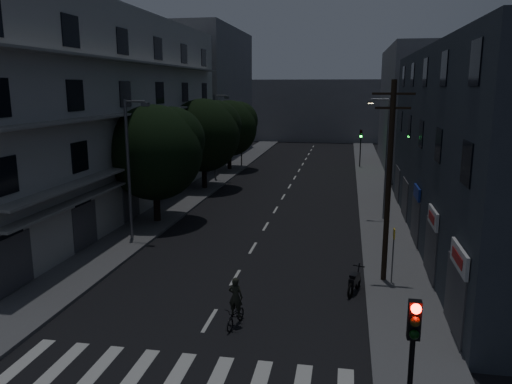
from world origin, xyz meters
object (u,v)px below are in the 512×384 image
(motorcycle, at_px, (354,282))
(cyclist, at_px, (236,310))
(traffic_signal_near, at_px, (412,350))
(utility_pole, at_px, (389,179))
(bus_stop_sign, at_px, (393,246))

(motorcycle, bearing_deg, cyclist, -121.16)
(traffic_signal_near, bearing_deg, utility_pole, 88.63)
(bus_stop_sign, bearing_deg, cyclist, -140.12)
(utility_pole, relative_size, motorcycle, 5.02)
(bus_stop_sign, height_order, cyclist, bus_stop_sign)
(traffic_signal_near, bearing_deg, cyclist, 130.79)
(traffic_signal_near, bearing_deg, motorcycle, 95.82)
(utility_pole, xyz_separation_m, motorcycle, (-1.34, -1.42, -4.40))
(traffic_signal_near, height_order, utility_pole, utility_pole)
(utility_pole, distance_m, motorcycle, 4.81)
(traffic_signal_near, xyz_separation_m, bus_stop_sign, (0.61, 11.43, -1.21))
(utility_pole, relative_size, bus_stop_sign, 3.56)
(motorcycle, relative_size, cyclist, 0.92)
(bus_stop_sign, bearing_deg, motorcycle, -146.92)
(utility_pole, bearing_deg, bus_stop_sign, -45.15)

